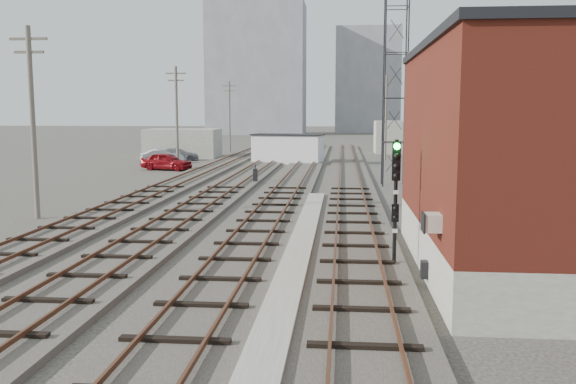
# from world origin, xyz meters

# --- Properties ---
(ground) EXTENTS (320.00, 320.00, 0.00)m
(ground) POSITION_xyz_m (0.00, 60.00, 0.00)
(ground) COLOR #282621
(ground) RESTS_ON ground
(track_right) EXTENTS (3.20, 90.00, 0.39)m
(track_right) POSITION_xyz_m (2.50, 39.00, 0.11)
(track_right) COLOR #332D28
(track_right) RESTS_ON ground
(track_mid_right) EXTENTS (3.20, 90.00, 0.39)m
(track_mid_right) POSITION_xyz_m (-1.50, 39.00, 0.11)
(track_mid_right) COLOR #332D28
(track_mid_right) RESTS_ON ground
(track_mid_left) EXTENTS (3.20, 90.00, 0.39)m
(track_mid_left) POSITION_xyz_m (-5.50, 39.00, 0.11)
(track_mid_left) COLOR #332D28
(track_mid_left) RESTS_ON ground
(track_left) EXTENTS (3.20, 90.00, 0.39)m
(track_left) POSITION_xyz_m (-9.50, 39.00, 0.11)
(track_left) COLOR #332D28
(track_left) RESTS_ON ground
(platform_curb) EXTENTS (0.90, 28.00, 0.26)m
(platform_curb) POSITION_xyz_m (0.50, 14.00, 0.13)
(platform_curb) COLOR gray
(platform_curb) RESTS_ON ground
(brick_building) EXTENTS (6.54, 12.20, 7.22)m
(brick_building) POSITION_xyz_m (7.50, 12.00, 3.63)
(brick_building) COLOR gray
(brick_building) RESTS_ON ground
(lattice_tower) EXTENTS (1.60, 1.60, 15.00)m
(lattice_tower) POSITION_xyz_m (5.50, 35.00, 7.50)
(lattice_tower) COLOR black
(lattice_tower) RESTS_ON ground
(utility_pole_left_a) EXTENTS (1.80, 0.24, 9.00)m
(utility_pole_left_a) POSITION_xyz_m (-12.50, 20.00, 4.80)
(utility_pole_left_a) COLOR #595147
(utility_pole_left_a) RESTS_ON ground
(utility_pole_left_b) EXTENTS (1.80, 0.24, 9.00)m
(utility_pole_left_b) POSITION_xyz_m (-12.50, 45.00, 4.80)
(utility_pole_left_b) COLOR #595147
(utility_pole_left_b) RESTS_ON ground
(utility_pole_left_c) EXTENTS (1.80, 0.24, 9.00)m
(utility_pole_left_c) POSITION_xyz_m (-12.50, 70.00, 4.80)
(utility_pole_left_c) COLOR #595147
(utility_pole_left_c) RESTS_ON ground
(utility_pole_right_a) EXTENTS (1.80, 0.24, 9.00)m
(utility_pole_right_a) POSITION_xyz_m (6.50, 28.00, 4.80)
(utility_pole_right_a) COLOR #595147
(utility_pole_right_a) RESTS_ON ground
(utility_pole_right_b) EXTENTS (1.80, 0.24, 9.00)m
(utility_pole_right_b) POSITION_xyz_m (6.50, 58.00, 4.80)
(utility_pole_right_b) COLOR #595147
(utility_pole_right_b) RESTS_ON ground
(apartment_left) EXTENTS (22.00, 14.00, 30.00)m
(apartment_left) POSITION_xyz_m (-18.00, 135.00, 15.00)
(apartment_left) COLOR gray
(apartment_left) RESTS_ON ground
(apartment_right) EXTENTS (16.00, 12.00, 26.00)m
(apartment_right) POSITION_xyz_m (8.00, 150.00, 13.00)
(apartment_right) COLOR gray
(apartment_right) RESTS_ON ground
(shed_left) EXTENTS (8.00, 5.00, 3.20)m
(shed_left) POSITION_xyz_m (-16.00, 60.00, 1.60)
(shed_left) COLOR gray
(shed_left) RESTS_ON ground
(shed_right) EXTENTS (6.00, 6.00, 4.00)m
(shed_right) POSITION_xyz_m (9.00, 70.00, 2.00)
(shed_right) COLOR gray
(shed_right) RESTS_ON ground
(signal_mast) EXTENTS (0.40, 0.41, 4.18)m
(signal_mast) POSITION_xyz_m (3.70, 11.97, 2.47)
(signal_mast) COLOR gray
(signal_mast) RESTS_ON ground
(switch_stand) EXTENTS (0.31, 0.31, 1.29)m
(switch_stand) POSITION_xyz_m (-4.15, 34.99, 0.61)
(switch_stand) COLOR black
(switch_stand) RESTS_ON ground
(site_trailer) EXTENTS (7.40, 4.22, 2.94)m
(site_trailer) POSITION_xyz_m (-3.43, 52.68, 1.48)
(site_trailer) COLOR silver
(site_trailer) RESTS_ON ground
(car_red) EXTENTS (4.84, 2.85, 1.54)m
(car_red) POSITION_xyz_m (-13.43, 44.71, 0.77)
(car_red) COLOR maroon
(car_red) RESTS_ON ground
(car_silver) EXTENTS (4.41, 3.17, 1.38)m
(car_silver) POSITION_xyz_m (-15.97, 51.85, 0.69)
(car_silver) COLOR #B6B7BE
(car_silver) RESTS_ON ground
(car_grey) EXTENTS (4.64, 2.48, 1.28)m
(car_grey) POSITION_xyz_m (-15.38, 55.48, 0.64)
(car_grey) COLOR slate
(car_grey) RESTS_ON ground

